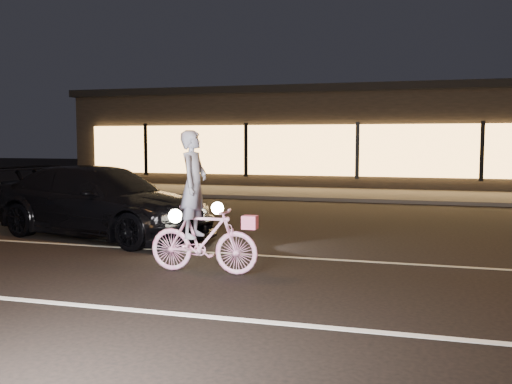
% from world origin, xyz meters
% --- Properties ---
extents(ground, '(90.00, 90.00, 0.00)m').
position_xyz_m(ground, '(0.00, 0.00, 0.00)').
color(ground, black).
rests_on(ground, ground).
extents(lane_stripe_near, '(60.00, 0.12, 0.01)m').
position_xyz_m(lane_stripe_near, '(0.00, -1.50, 0.00)').
color(lane_stripe_near, silver).
rests_on(lane_stripe_near, ground).
extents(lane_stripe_far, '(60.00, 0.10, 0.01)m').
position_xyz_m(lane_stripe_far, '(0.00, 2.00, 0.00)').
color(lane_stripe_far, gray).
rests_on(lane_stripe_far, ground).
extents(sidewalk, '(30.00, 4.00, 0.12)m').
position_xyz_m(sidewalk, '(0.00, 13.00, 0.06)').
color(sidewalk, '#383533').
rests_on(sidewalk, ground).
extents(storefront, '(25.40, 8.42, 4.20)m').
position_xyz_m(storefront, '(0.00, 18.97, 2.15)').
color(storefront, black).
rests_on(storefront, ground).
extents(cyclist, '(1.72, 0.59, 2.16)m').
position_xyz_m(cyclist, '(-0.86, 0.52, 0.77)').
color(cyclist, '#E63A98').
rests_on(cyclist, ground).
extents(sedan, '(5.41, 3.20, 1.47)m').
position_xyz_m(sedan, '(-4.03, 2.99, 0.73)').
color(sedan, black).
rests_on(sedan, ground).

